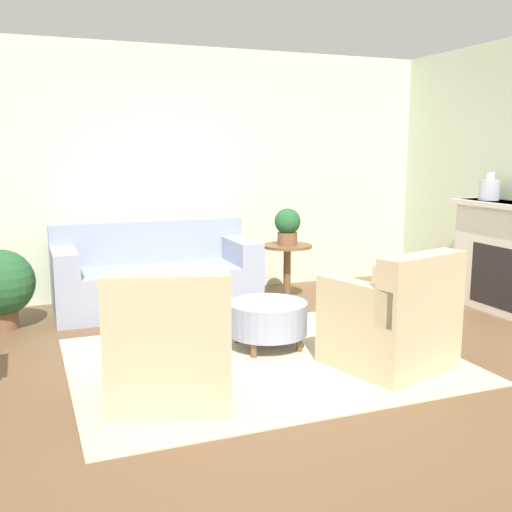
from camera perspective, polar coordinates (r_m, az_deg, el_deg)
The scene contains 12 objects.
ground_plane at distance 4.85m, azimuth 0.73°, elevation -9.95°, with size 16.00×16.00×0.00m, color brown.
wall_back at distance 7.00m, azimuth -7.23°, elevation 7.87°, with size 9.00×0.12×2.80m.
rug at distance 4.85m, azimuth 0.73°, elevation -9.89°, with size 2.98×2.26×0.01m.
couch at distance 6.43m, azimuth -9.53°, elevation -2.00°, with size 2.08×0.90×0.90m.
armchair_left at distance 4.04m, azimuth -8.18°, elevation -8.84°, with size 0.97×0.98×0.91m.
armchair_right at distance 4.72m, azimuth 12.93°, elevation -6.20°, with size 0.97×0.98×0.91m.
ottoman_table at distance 5.07m, azimuth 1.10°, elevation -5.92°, with size 0.67×0.67×0.39m.
side_table at distance 6.62m, azimuth 2.98°, elevation -0.62°, with size 0.54×0.54×0.63m.
fireplace at distance 6.59m, azimuth 23.16°, elevation -0.05°, with size 0.44×1.41×1.14m.
vase_mantel_near at distance 6.76m, azimuth 21.32°, elevation 5.96°, with size 0.21×0.21×0.29m.
potted_plant_on_side_table at distance 6.56m, azimuth 3.02°, elevation 2.96°, with size 0.29×0.29×0.40m.
potted_plant_floor at distance 6.06m, azimuth -23.14°, elevation -2.53°, with size 0.62×0.62×0.75m.
Camera 1 is at (-1.72, -4.22, 1.66)m, focal length 42.00 mm.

